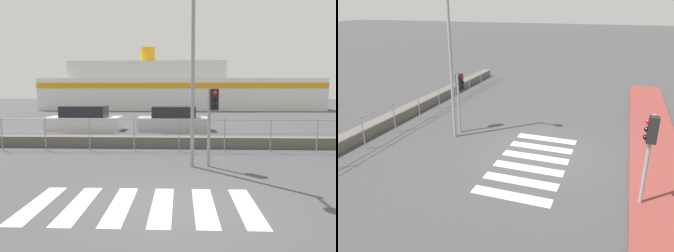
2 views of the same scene
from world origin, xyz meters
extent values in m
plane|color=#424244|center=(0.00, 0.00, 0.00)|extent=(160.00, 160.00, 0.00)
cube|color=brown|center=(0.00, -4.10, 0.06)|extent=(24.00, 1.80, 0.12)
cube|color=silver|center=(-3.03, 0.00, 0.00)|extent=(0.45, 2.40, 0.01)
cube|color=silver|center=(-2.13, 0.00, 0.00)|extent=(0.45, 2.40, 0.01)
cube|color=silver|center=(-1.23, 0.00, 0.00)|extent=(0.45, 2.40, 0.01)
cube|color=silver|center=(-0.33, 0.00, 0.00)|extent=(0.45, 2.40, 0.01)
cube|color=silver|center=(0.57, 0.00, 0.00)|extent=(0.45, 2.40, 0.01)
cube|color=silver|center=(1.47, 0.00, 0.00)|extent=(0.45, 2.40, 0.01)
cube|color=#605B54|center=(0.00, 7.15, 0.23)|extent=(24.28, 0.55, 0.46)
cylinder|color=gray|center=(0.00, 6.28, 1.27)|extent=(21.85, 0.03, 0.03)
cylinder|color=gray|center=(0.00, 6.28, 0.73)|extent=(21.85, 0.03, 0.03)
cylinder|color=gray|center=(-1.82, 6.28, 0.67)|extent=(0.04, 0.04, 1.34)
cylinder|color=gray|center=(0.00, 6.28, 0.67)|extent=(0.04, 0.04, 1.34)
cylinder|color=gray|center=(1.82, 6.28, 0.67)|extent=(0.04, 0.04, 1.34)
cylinder|color=gray|center=(3.64, 6.28, 0.67)|extent=(0.04, 0.04, 1.34)
cylinder|color=gray|center=(5.46, 6.28, 0.67)|extent=(0.04, 0.04, 1.34)
cylinder|color=gray|center=(7.28, 6.28, 0.67)|extent=(0.04, 0.04, 1.34)
cylinder|color=gray|center=(9.11, 6.28, 0.67)|extent=(0.04, 0.04, 1.34)
cylinder|color=gray|center=(10.93, 6.28, 0.67)|extent=(0.04, 0.04, 1.34)
cylinder|color=gray|center=(-2.31, -3.48, 1.32)|extent=(0.10, 0.10, 2.65)
cube|color=black|center=(-2.48, -3.48, 2.31)|extent=(0.24, 0.24, 0.68)
sphere|color=red|center=(-2.48, -3.34, 2.52)|extent=(0.13, 0.13, 0.13)
sphere|color=black|center=(-2.48, -3.34, 2.31)|extent=(0.13, 0.13, 0.13)
sphere|color=black|center=(-2.48, -3.34, 2.10)|extent=(0.13, 0.13, 0.13)
cylinder|color=gray|center=(0.96, 3.69, 1.25)|extent=(0.10, 0.10, 2.50)
cube|color=black|center=(1.13, 3.69, 2.16)|extent=(0.24, 0.24, 0.68)
sphere|color=red|center=(1.13, 3.55, 2.37)|extent=(0.13, 0.13, 0.13)
sphere|color=black|center=(1.13, 3.55, 2.16)|extent=(0.13, 0.13, 0.13)
sphere|color=black|center=(1.13, 3.55, 1.95)|extent=(0.13, 0.13, 0.13)
cylinder|color=gray|center=(0.43, 3.65, 2.81)|extent=(0.12, 0.12, 5.61)
camera|label=1|loc=(0.05, -6.76, 2.48)|focal=35.00mm
camera|label=2|loc=(-10.73, -2.60, 5.23)|focal=35.00mm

